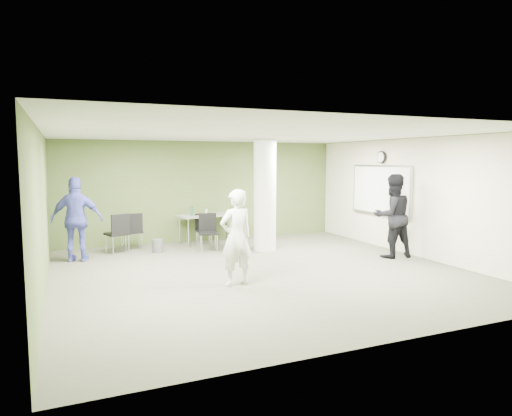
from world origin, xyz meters
name	(u,v)px	position (x,y,z in m)	size (l,w,h in m)	color
floor	(260,272)	(0.00, 0.00, 0.00)	(8.00, 8.00, 0.00)	#4C4D3D
ceiling	(260,134)	(0.00, 0.00, 2.80)	(8.00, 8.00, 0.00)	white
wall_back	(204,191)	(0.00, 4.00, 1.40)	(8.00, 0.02, 2.80)	#51602D
wall_left	(42,213)	(-4.00, 0.00, 1.40)	(0.02, 8.00, 2.80)	#51602D
wall_right_cream	(415,197)	(4.00, 0.00, 1.40)	(0.02, 8.00, 2.80)	beige
column	(265,195)	(1.00, 2.00, 1.40)	(0.56, 0.56, 2.80)	silver
whiteboard	(380,190)	(3.92, 1.20, 1.50)	(0.05, 2.30, 1.30)	silver
wall_clock	(381,157)	(3.92, 1.20, 2.35)	(0.06, 0.32, 0.32)	black
folding_table	(208,216)	(-0.01, 3.55, 0.74)	(1.77, 1.01, 1.04)	gray
wastebasket	(158,246)	(-1.55, 2.81, 0.16)	(0.28, 0.28, 0.32)	#4C4C4C
chair_back_left	(133,229)	(-2.08, 3.29, 0.56)	(0.49, 0.49, 0.95)	black
chair_back_right	(119,230)	(-2.45, 2.99, 0.58)	(0.62, 0.62, 0.99)	black
chair_table_left	(208,229)	(-0.32, 2.56, 0.54)	(0.54, 0.54, 0.93)	black
chair_table_right	(203,227)	(-0.23, 3.30, 0.49)	(0.48, 0.48, 0.84)	black
woman_white	(236,238)	(-0.81, -0.76, 0.88)	(0.64, 0.42, 1.76)	white
man_black	(392,216)	(3.40, 0.07, 0.98)	(0.95, 0.74, 1.96)	black
man_blue	(77,219)	(-3.40, 2.50, 0.95)	(1.12, 0.47, 1.91)	#464AAF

